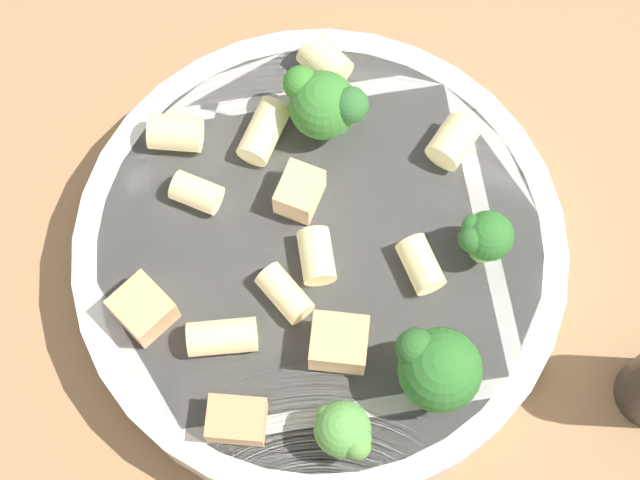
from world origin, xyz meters
TOP-DOWN VIEW (x-y plane):
  - ground_plane at (0.00, 0.00)m, footprint 2.00×2.00m
  - pasta_bowl at (0.00, 0.00)m, footprint 0.22×0.22m
  - broccoli_floret_0 at (0.02, -0.07)m, footprint 0.02×0.02m
  - broccoli_floret_1 at (-0.05, -0.06)m, footprint 0.04×0.04m
  - broccoli_floret_2 at (-0.08, -0.03)m, footprint 0.02×0.03m
  - broccoli_floret_3 at (0.06, 0.01)m, footprint 0.03×0.04m
  - rigatoni_0 at (-0.00, -0.05)m, footprint 0.03×0.03m
  - rigatoni_1 at (0.09, 0.02)m, footprint 0.03×0.03m
  - rigatoni_2 at (-0.03, 0.01)m, footprint 0.03×0.03m
  - rigatoni_3 at (0.01, 0.06)m, footprint 0.02×0.02m
  - rigatoni_4 at (-0.05, 0.03)m, footprint 0.02×0.03m
  - rigatoni_5 at (0.04, 0.08)m, footprint 0.02×0.03m
  - rigatoni_6 at (0.06, -0.05)m, footprint 0.03×0.02m
  - rigatoni_7 at (-0.01, -0.00)m, footprint 0.03×0.02m
  - rigatoni_8 at (0.05, 0.04)m, footprint 0.03×0.02m
  - chicken_chunk_0 at (-0.09, 0.02)m, footprint 0.02×0.03m
  - chicken_chunk_1 at (-0.04, -0.02)m, footprint 0.02×0.03m
  - chicken_chunk_2 at (0.02, 0.01)m, footprint 0.02×0.02m
  - chicken_chunk_3 at (-0.05, 0.07)m, footprint 0.03×0.03m

SIDE VIEW (x-z plane):
  - ground_plane at x=0.00m, z-range 0.00..0.00m
  - pasta_bowl at x=0.00m, z-range 0.00..0.04m
  - rigatoni_2 at x=-0.03m, z-range 0.04..0.05m
  - rigatoni_3 at x=0.01m, z-range 0.04..0.05m
  - rigatoni_0 at x=0.00m, z-range 0.04..0.05m
  - rigatoni_7 at x=-0.01m, z-range 0.04..0.05m
  - rigatoni_4 at x=-0.05m, z-range 0.04..0.05m
  - rigatoni_8 at x=0.05m, z-range 0.04..0.05m
  - chicken_chunk_0 at x=-0.09m, z-range 0.04..0.05m
  - rigatoni_5 at x=0.04m, z-range 0.04..0.05m
  - rigatoni_6 at x=0.06m, z-range 0.04..0.06m
  - chicken_chunk_2 at x=0.02m, z-range 0.04..0.06m
  - rigatoni_1 at x=0.09m, z-range 0.04..0.06m
  - chicken_chunk_3 at x=-0.05m, z-range 0.04..0.06m
  - chicken_chunk_1 at x=-0.04m, z-range 0.04..0.06m
  - broccoli_floret_2 at x=-0.08m, z-range 0.04..0.07m
  - broccoli_floret_0 at x=0.02m, z-range 0.04..0.07m
  - broccoli_floret_3 at x=0.06m, z-range 0.04..0.08m
  - broccoli_floret_1 at x=-0.05m, z-range 0.04..0.09m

